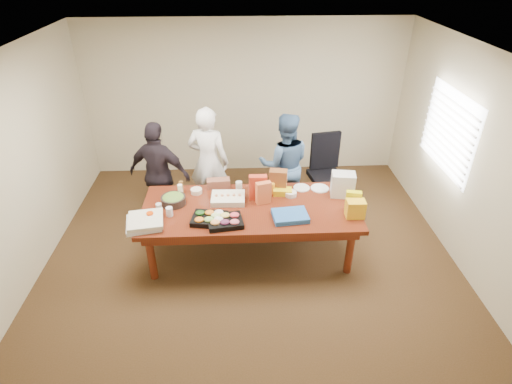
{
  "coord_description": "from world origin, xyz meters",
  "views": [
    {
      "loc": [
        -0.13,
        -4.48,
        3.69
      ],
      "look_at": [
        0.08,
        0.1,
        0.91
      ],
      "focal_mm": 28.95,
      "sensor_mm": 36.0,
      "label": 1
    }
  ],
  "objects_px": {
    "sheet_cake": "(228,198)",
    "salad_bowl": "(173,200)",
    "office_chair": "(326,174)",
    "person_right": "(284,164)",
    "conference_table": "(250,230)",
    "person_center": "(209,162)"
  },
  "relations": [
    {
      "from": "office_chair",
      "to": "person_right",
      "type": "xyz_separation_m",
      "value": [
        -0.68,
        -0.13,
        0.25
      ]
    },
    {
      "from": "person_right",
      "to": "salad_bowl",
      "type": "height_order",
      "value": "person_right"
    },
    {
      "from": "sheet_cake",
      "to": "person_center",
      "type": "bearing_deg",
      "value": 109.56
    },
    {
      "from": "conference_table",
      "to": "sheet_cake",
      "type": "bearing_deg",
      "value": 150.54
    },
    {
      "from": "sheet_cake",
      "to": "conference_table",
      "type": "bearing_deg",
      "value": -27.84
    },
    {
      "from": "salad_bowl",
      "to": "person_center",
      "type": "bearing_deg",
      "value": 67.0
    },
    {
      "from": "person_center",
      "to": "sheet_cake",
      "type": "distance_m",
      "value": 0.98
    },
    {
      "from": "person_center",
      "to": "salad_bowl",
      "type": "distance_m",
      "value": 1.06
    },
    {
      "from": "conference_table",
      "to": "office_chair",
      "type": "distance_m",
      "value": 1.72
    },
    {
      "from": "conference_table",
      "to": "sheet_cake",
      "type": "height_order",
      "value": "sheet_cake"
    },
    {
      "from": "conference_table",
      "to": "person_center",
      "type": "relative_size",
      "value": 1.62
    },
    {
      "from": "person_right",
      "to": "sheet_cake",
      "type": "height_order",
      "value": "person_right"
    },
    {
      "from": "conference_table",
      "to": "person_right",
      "type": "height_order",
      "value": "person_right"
    },
    {
      "from": "person_right",
      "to": "sheet_cake",
      "type": "xyz_separation_m",
      "value": [
        -0.84,
        -0.89,
        -0.02
      ]
    },
    {
      "from": "person_center",
      "to": "office_chair",
      "type": "bearing_deg",
      "value": -161.52
    },
    {
      "from": "person_right",
      "to": "sheet_cake",
      "type": "distance_m",
      "value": 1.23
    },
    {
      "from": "person_center",
      "to": "person_right",
      "type": "relative_size",
      "value": 1.06
    },
    {
      "from": "conference_table",
      "to": "person_right",
      "type": "relative_size",
      "value": 1.73
    },
    {
      "from": "person_center",
      "to": "salad_bowl",
      "type": "height_order",
      "value": "person_center"
    },
    {
      "from": "person_center",
      "to": "person_right",
      "type": "xyz_separation_m",
      "value": [
        1.15,
        -0.04,
        -0.05
      ]
    },
    {
      "from": "sheet_cake",
      "to": "salad_bowl",
      "type": "bearing_deg",
      "value": -175.47
    },
    {
      "from": "office_chair",
      "to": "person_center",
      "type": "bearing_deg",
      "value": 172.57
    }
  ]
}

